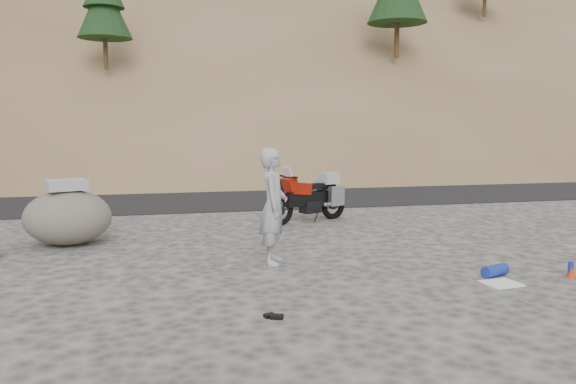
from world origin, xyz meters
name	(u,v)px	position (x,y,z in m)	size (l,w,h in m)	color
ground	(302,265)	(0.00, 0.00, 0.00)	(140.00, 140.00, 0.00)	#3F3C3A
road	(231,194)	(0.00, 9.00, 0.00)	(120.00, 7.00, 0.05)	black
hillside	(182,17)	(-0.05, 40.88, 11.08)	(120.00, 73.00, 46.72)	brown
motorcycle	(312,197)	(1.17, 3.77, 0.55)	(2.03, 1.13, 1.29)	black
man	(273,263)	(-0.41, 0.24, 0.00)	(0.66, 0.44, 1.82)	#9D9CA2
boulder	(68,217)	(-3.77, 2.40, 0.52)	(1.70, 1.51, 1.18)	#58524C
gear_white_cloth	(501,283)	(2.42, -1.58, 0.01)	(0.48, 0.43, 0.02)	white
gear_blue_mat	(495,271)	(2.55, -1.23, 0.09)	(0.17, 0.17, 0.43)	navy
gear_bottle	(571,269)	(3.63, -1.45, 0.11)	(0.08, 0.08, 0.21)	navy
gear_funnel	(571,272)	(3.57, -1.53, 0.08)	(0.13, 0.13, 0.16)	red
gear_glove_a	(277,317)	(-0.87, -2.25, 0.02)	(0.15, 0.10, 0.04)	black
gear_glove_b	(269,316)	(-0.94, -2.19, 0.02)	(0.12, 0.09, 0.04)	black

